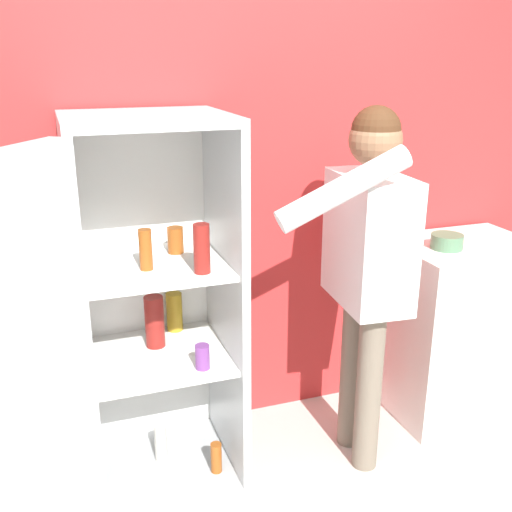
# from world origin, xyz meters

# --- Properties ---
(wall_back) EXTENTS (7.00, 0.06, 2.55)m
(wall_back) POSITION_xyz_m (0.00, 0.98, 1.27)
(wall_back) COLOR #B72D2D
(wall_back) RESTS_ON ground_plane
(refrigerator) EXTENTS (1.05, 1.13, 1.62)m
(refrigerator) POSITION_xyz_m (-0.36, 0.55, 0.81)
(refrigerator) COLOR #B7BABC
(refrigerator) RESTS_ON ground_plane
(person) EXTENTS (0.66, 0.60, 1.64)m
(person) POSITION_xyz_m (0.64, 0.44, 1.03)
(person) COLOR #726656
(person) RESTS_ON ground_plane
(counter) EXTENTS (0.71, 0.55, 0.93)m
(counter) POSITION_xyz_m (1.34, 0.65, 0.47)
(counter) COLOR white
(counter) RESTS_ON ground_plane
(bowl) EXTENTS (0.16, 0.16, 0.07)m
(bowl) POSITION_xyz_m (1.19, 0.61, 0.97)
(bowl) COLOR #517F5B
(bowl) RESTS_ON counter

